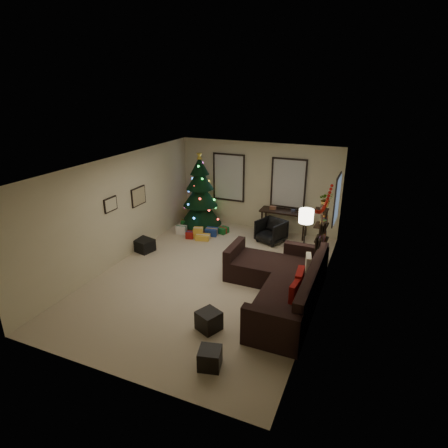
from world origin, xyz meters
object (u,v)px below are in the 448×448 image
Objects in this scene: christmas_tree at (200,196)px; desk at (284,214)px; sofa at (282,285)px; bookshelf at (323,235)px; desk_chair at (271,231)px.

christmas_tree is 1.70× the size of desk.
desk is at bearing 7.71° from christmas_tree.
bookshelf is at bearing 74.92° from sofa.
desk is at bearing 94.42° from desk_chair.
bookshelf is (3.97, -1.23, -0.20)m from christmas_tree.
desk is (-0.85, 3.46, 0.37)m from sofa.
christmas_tree reaches higher than sofa.
christmas_tree is 2.65m from desk.
desk_chair is (-1.06, 2.81, 0.02)m from sofa.
bookshelf is (1.36, -1.58, 0.13)m from desk.
desk_chair is at bearing -7.04° from christmas_tree.
christmas_tree is 2.51m from desk_chair.
sofa is at bearing -41.90° from christmas_tree.
sofa is 2.20× the size of desk.
sofa is (3.46, -3.10, -0.70)m from christmas_tree.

